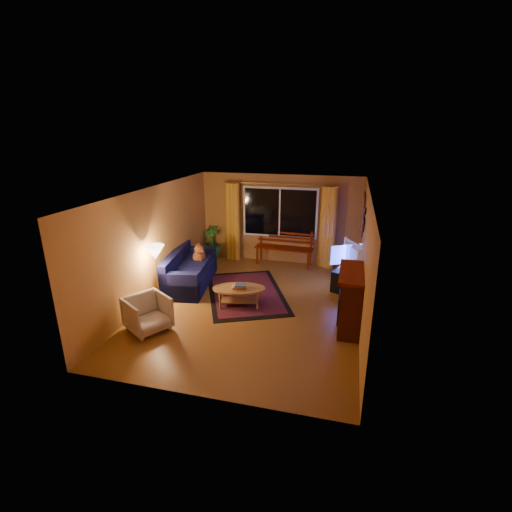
% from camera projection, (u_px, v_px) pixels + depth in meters
% --- Properties ---
extents(floor, '(4.50, 6.00, 0.02)m').
position_uv_depth(floor, '(253.00, 306.00, 8.11)').
color(floor, brown).
rests_on(floor, ground).
extents(ceiling, '(4.50, 6.00, 0.02)m').
position_uv_depth(ceiling, '(252.00, 191.00, 7.29)').
color(ceiling, white).
rests_on(ceiling, ground).
extents(wall_back, '(4.50, 0.02, 2.50)m').
position_uv_depth(wall_back, '(280.00, 219.00, 10.46)').
color(wall_back, '#B3783A').
rests_on(wall_back, ground).
extents(wall_left, '(0.02, 6.00, 2.50)m').
position_uv_depth(wall_left, '(154.00, 244.00, 8.23)').
color(wall_left, '#B3783A').
rests_on(wall_left, ground).
extents(wall_right, '(0.02, 6.00, 2.50)m').
position_uv_depth(wall_right, '(365.00, 261.00, 7.17)').
color(wall_right, '#B3783A').
rests_on(wall_right, ground).
extents(window, '(2.00, 0.02, 1.30)m').
position_uv_depth(window, '(280.00, 213.00, 10.33)').
color(window, black).
rests_on(window, wall_back).
extents(curtain_rod, '(3.20, 0.03, 0.03)m').
position_uv_depth(curtain_rod, '(280.00, 184.00, 10.03)').
color(curtain_rod, '#BF8C3F').
rests_on(curtain_rod, wall_back).
extents(curtain_left, '(0.36, 0.36, 2.24)m').
position_uv_depth(curtain_left, '(233.00, 222.00, 10.70)').
color(curtain_left, gold).
rests_on(curtain_left, ground).
extents(curtain_right, '(0.36, 0.36, 2.24)m').
position_uv_depth(curtain_right, '(328.00, 228.00, 10.06)').
color(curtain_right, gold).
rests_on(curtain_right, ground).
extents(bench, '(1.65, 0.57, 0.49)m').
position_uv_depth(bench, '(284.00, 256.00, 10.50)').
color(bench, '#521302').
rests_on(bench, ground).
extents(potted_plant, '(0.72, 0.72, 0.97)m').
position_uv_depth(potted_plant, '(211.00, 242.00, 10.94)').
color(potted_plant, '#235B1E').
rests_on(potted_plant, ground).
extents(sofa, '(1.20, 2.20, 0.84)m').
position_uv_depth(sofa, '(190.00, 269.00, 9.08)').
color(sofa, '#0D0F3A').
rests_on(sofa, ground).
extents(dog, '(0.32, 0.42, 0.43)m').
position_uv_depth(dog, '(199.00, 255.00, 9.43)').
color(dog, '#9E4F28').
rests_on(dog, sofa).
extents(armchair, '(0.97, 0.98, 0.75)m').
position_uv_depth(armchair, '(147.00, 312.00, 7.02)').
color(armchair, beige).
rests_on(armchair, ground).
extents(floor_lamp, '(0.26, 0.26, 1.34)m').
position_uv_depth(floor_lamp, '(157.00, 276.00, 7.95)').
color(floor_lamp, '#BF8C3F').
rests_on(floor_lamp, ground).
extents(rug, '(2.62, 3.11, 0.02)m').
position_uv_depth(rug, '(246.00, 293.00, 8.72)').
color(rug, maroon).
rests_on(rug, ground).
extents(coffee_table, '(1.38, 1.38, 0.42)m').
position_uv_depth(coffee_table, '(239.00, 296.00, 8.06)').
color(coffee_table, '#A2713C').
rests_on(coffee_table, ground).
extents(tv_console, '(0.82, 1.30, 0.52)m').
position_uv_depth(tv_console, '(349.00, 276.00, 9.06)').
color(tv_console, black).
rests_on(tv_console, ground).
extents(television, '(0.62, 0.96, 0.59)m').
position_uv_depth(television, '(351.00, 255.00, 8.88)').
color(television, black).
rests_on(television, tv_console).
extents(fireplace, '(0.40, 1.20, 1.10)m').
position_uv_depth(fireplace, '(351.00, 301.00, 7.08)').
color(fireplace, maroon).
rests_on(fireplace, ground).
extents(mirror_cluster, '(0.06, 0.60, 0.56)m').
position_uv_depth(mirror_cluster, '(364.00, 218.00, 8.19)').
color(mirror_cluster, black).
rests_on(mirror_cluster, wall_right).
extents(painting, '(0.04, 0.76, 0.96)m').
position_uv_depth(painting, '(363.00, 214.00, 9.29)').
color(painting, '#CE571B').
rests_on(painting, wall_right).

